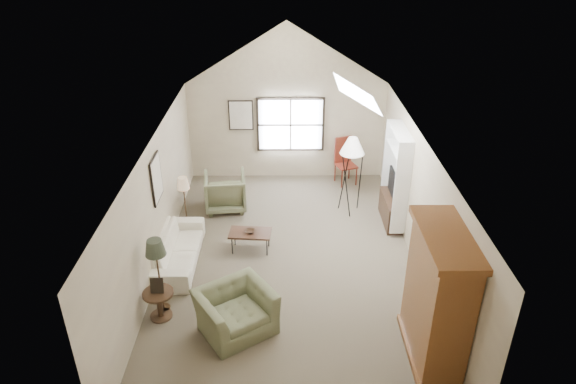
{
  "coord_description": "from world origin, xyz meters",
  "views": [
    {
      "loc": [
        -0.09,
        -8.33,
        6.02
      ],
      "look_at": [
        0.0,
        0.4,
        1.4
      ],
      "focal_mm": 32.0,
      "sensor_mm": 36.0,
      "label": 1
    }
  ],
  "objects_px": {
    "armchair_near": "(236,311)",
    "armchair_far": "(225,191)",
    "coffee_table": "(251,241)",
    "side_chair": "(346,162)",
    "sofa": "(177,249)",
    "armoire": "(437,298)",
    "side_table": "(160,304)"
  },
  "relations": [
    {
      "from": "coffee_table",
      "to": "side_table",
      "type": "relative_size",
      "value": 1.62
    },
    {
      "from": "sofa",
      "to": "coffee_table",
      "type": "distance_m",
      "value": 1.49
    },
    {
      "from": "side_table",
      "to": "armchair_far",
      "type": "bearing_deg",
      "value": 78.74
    },
    {
      "from": "side_table",
      "to": "side_chair",
      "type": "xyz_separation_m",
      "value": [
        3.72,
        5.05,
        0.34
      ]
    },
    {
      "from": "armchair_far",
      "to": "side_table",
      "type": "bearing_deg",
      "value": 72.07
    },
    {
      "from": "armchair_near",
      "to": "side_table",
      "type": "distance_m",
      "value": 1.36
    },
    {
      "from": "side_table",
      "to": "side_chair",
      "type": "relative_size",
      "value": 0.43
    },
    {
      "from": "armchair_far",
      "to": "coffee_table",
      "type": "height_order",
      "value": "armchair_far"
    },
    {
      "from": "coffee_table",
      "to": "side_chair",
      "type": "bearing_deg",
      "value": 53.18
    },
    {
      "from": "armoire",
      "to": "side_chair",
      "type": "height_order",
      "value": "armoire"
    },
    {
      "from": "sofa",
      "to": "side_chair",
      "type": "distance_m",
      "value": 5.08
    },
    {
      "from": "coffee_table",
      "to": "armchair_near",
      "type": "bearing_deg",
      "value": -92.81
    },
    {
      "from": "side_chair",
      "to": "coffee_table",
      "type": "bearing_deg",
      "value": -146.67
    },
    {
      "from": "armchair_far",
      "to": "side_table",
      "type": "distance_m",
      "value": 3.86
    },
    {
      "from": "armoire",
      "to": "coffee_table",
      "type": "distance_m",
      "value": 4.22
    },
    {
      "from": "armchair_far",
      "to": "side_chair",
      "type": "distance_m",
      "value": 3.23
    },
    {
      "from": "side_table",
      "to": "side_chair",
      "type": "height_order",
      "value": "side_chair"
    },
    {
      "from": "armchair_near",
      "to": "armchair_far",
      "type": "height_order",
      "value": "armchair_far"
    },
    {
      "from": "armchair_far",
      "to": "coffee_table",
      "type": "bearing_deg",
      "value": 104.28
    },
    {
      "from": "sofa",
      "to": "side_table",
      "type": "distance_m",
      "value": 1.6
    },
    {
      "from": "armchair_near",
      "to": "armchair_far",
      "type": "relative_size",
      "value": 1.21
    },
    {
      "from": "sofa",
      "to": "armchair_near",
      "type": "xyz_separation_m",
      "value": [
        1.32,
        -1.91,
        0.07
      ]
    },
    {
      "from": "side_chair",
      "to": "armoire",
      "type": "bearing_deg",
      "value": -103.47
    },
    {
      "from": "side_table",
      "to": "armoire",
      "type": "bearing_deg",
      "value": -11.45
    },
    {
      "from": "sofa",
      "to": "armchair_near",
      "type": "relative_size",
      "value": 1.81
    },
    {
      "from": "armoire",
      "to": "armchair_near",
      "type": "height_order",
      "value": "armoire"
    },
    {
      "from": "armoire",
      "to": "armchair_near",
      "type": "relative_size",
      "value": 1.91
    },
    {
      "from": "sofa",
      "to": "side_table",
      "type": "xyz_separation_m",
      "value": [
        0.0,
        -1.6,
        -0.04
      ]
    },
    {
      "from": "armchair_far",
      "to": "side_chair",
      "type": "xyz_separation_m",
      "value": [
        2.96,
        1.27,
        0.17
      ]
    },
    {
      "from": "armchair_far",
      "to": "side_chair",
      "type": "height_order",
      "value": "side_chair"
    },
    {
      "from": "sofa",
      "to": "side_table",
      "type": "height_order",
      "value": "sofa"
    },
    {
      "from": "armoire",
      "to": "armchair_far",
      "type": "xyz_separation_m",
      "value": [
        -3.63,
        4.67,
        -0.67
      ]
    }
  ]
}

